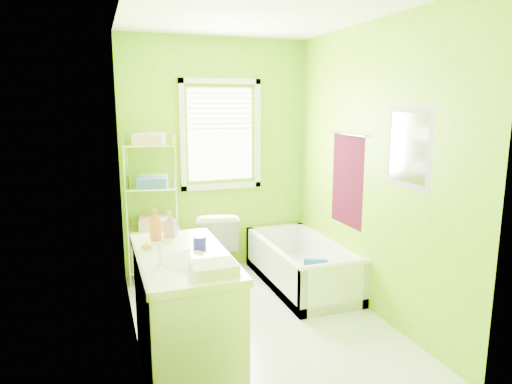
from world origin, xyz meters
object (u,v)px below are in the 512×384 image
object	(u,v)px
bathtub	(302,271)
toilet	(218,244)
vanity	(185,312)
wire_shelf_unit	(154,193)

from	to	relation	value
bathtub	toilet	size ratio (longest dim) A/B	1.95
bathtub	vanity	bearing A→B (deg)	-140.47
toilet	vanity	size ratio (longest dim) A/B	0.66
toilet	wire_shelf_unit	xyz separation A→B (m)	(-0.64, 0.17, 0.58)
toilet	wire_shelf_unit	distance (m)	0.88
bathtub	wire_shelf_unit	xyz separation A→B (m)	(-1.42, 0.64, 0.81)
vanity	wire_shelf_unit	bearing A→B (deg)	88.99
vanity	wire_shelf_unit	size ratio (longest dim) A/B	0.74
bathtub	toilet	distance (m)	0.94
vanity	wire_shelf_unit	distance (m)	1.91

